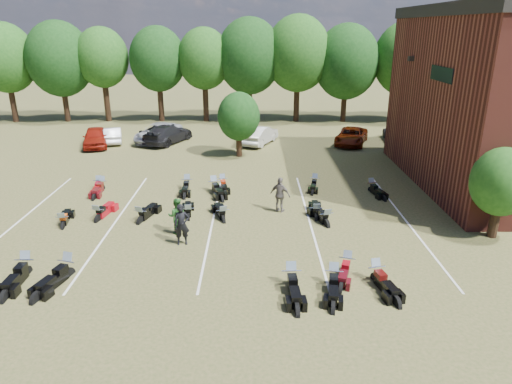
{
  "coord_description": "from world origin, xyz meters",
  "views": [
    {
      "loc": [
        -0.88,
        -18.71,
        9.44
      ],
      "look_at": [
        -0.76,
        4.0,
        1.2
      ],
      "focal_mm": 32.0,
      "sensor_mm": 36.0,
      "label": 1
    }
  ],
  "objects_px": {
    "person_black": "(182,225)",
    "car_0": "(95,137)",
    "person_green": "(177,216)",
    "motorcycle_14": "(103,190)",
    "car_4": "(250,135)",
    "person_grey": "(280,195)",
    "motorcycle_3": "(291,286)",
    "motorcycle_7": "(99,221)",
    "motorcycle_0": "(69,276)"
  },
  "relations": [
    {
      "from": "car_0",
      "to": "car_4",
      "type": "distance_m",
      "value": 12.92
    },
    {
      "from": "car_0",
      "to": "motorcycle_7",
      "type": "distance_m",
      "value": 16.46
    },
    {
      "from": "car_4",
      "to": "person_green",
      "type": "distance_m",
      "value": 18.78
    },
    {
      "from": "person_grey",
      "to": "motorcycle_0",
      "type": "distance_m",
      "value": 11.23
    },
    {
      "from": "car_0",
      "to": "person_grey",
      "type": "distance_m",
      "value": 20.53
    },
    {
      "from": "person_black",
      "to": "motorcycle_0",
      "type": "xyz_separation_m",
      "value": [
        -4.18,
        -2.89,
        -0.97
      ]
    },
    {
      "from": "car_0",
      "to": "person_green",
      "type": "bearing_deg",
      "value": -75.6
    },
    {
      "from": "car_4",
      "to": "motorcycle_7",
      "type": "distance_m",
      "value": 18.63
    },
    {
      "from": "person_black",
      "to": "motorcycle_14",
      "type": "height_order",
      "value": "person_black"
    },
    {
      "from": "person_black",
      "to": "car_4",
      "type": "bearing_deg",
      "value": 72.7
    },
    {
      "from": "motorcycle_0",
      "to": "motorcycle_3",
      "type": "bearing_deg",
      "value": 10.68
    },
    {
      "from": "person_green",
      "to": "motorcycle_7",
      "type": "bearing_deg",
      "value": -21.71
    },
    {
      "from": "motorcycle_7",
      "to": "motorcycle_14",
      "type": "xyz_separation_m",
      "value": [
        -1.25,
        4.69,
        0.0
      ]
    },
    {
      "from": "person_green",
      "to": "motorcycle_3",
      "type": "height_order",
      "value": "person_green"
    },
    {
      "from": "person_grey",
      "to": "person_green",
      "type": "bearing_deg",
      "value": 55.9
    },
    {
      "from": "person_black",
      "to": "car_0",
      "type": "bearing_deg",
      "value": 109.63
    },
    {
      "from": "car_0",
      "to": "motorcycle_0",
      "type": "relative_size",
      "value": 1.85
    },
    {
      "from": "motorcycle_0",
      "to": "motorcycle_14",
      "type": "height_order",
      "value": "motorcycle_0"
    },
    {
      "from": "person_green",
      "to": "motorcycle_0",
      "type": "bearing_deg",
      "value": 44.71
    },
    {
      "from": "car_4",
      "to": "person_green",
      "type": "bearing_deg",
      "value": -112.4
    },
    {
      "from": "car_4",
      "to": "motorcycle_7",
      "type": "bearing_deg",
      "value": -126.59
    },
    {
      "from": "person_green",
      "to": "motorcycle_7",
      "type": "height_order",
      "value": "person_green"
    },
    {
      "from": "motorcycle_7",
      "to": "motorcycle_14",
      "type": "distance_m",
      "value": 4.86
    },
    {
      "from": "person_black",
      "to": "motorcycle_14",
      "type": "relative_size",
      "value": 0.89
    },
    {
      "from": "person_green",
      "to": "motorcycle_14",
      "type": "distance_m",
      "value": 8.42
    },
    {
      "from": "car_0",
      "to": "person_black",
      "type": "height_order",
      "value": "person_black"
    },
    {
      "from": "person_black",
      "to": "motorcycle_3",
      "type": "xyz_separation_m",
      "value": [
        4.72,
        -3.66,
        -0.97
      ]
    },
    {
      "from": "motorcycle_14",
      "to": "motorcycle_7",
      "type": "bearing_deg",
      "value": -75.32
    },
    {
      "from": "car_4",
      "to": "motorcycle_14",
      "type": "xyz_separation_m",
      "value": [
        -8.95,
        -12.26,
        -0.65
      ]
    },
    {
      "from": "car_0",
      "to": "car_4",
      "type": "xyz_separation_m",
      "value": [
        12.85,
        1.34,
        -0.15
      ]
    },
    {
      "from": "car_0",
      "to": "car_4",
      "type": "relative_size",
      "value": 1.23
    },
    {
      "from": "car_0",
      "to": "motorcycle_3",
      "type": "xyz_separation_m",
      "value": [
        14.63,
        -21.98,
        -0.79
      ]
    },
    {
      "from": "car_4",
      "to": "motorcycle_7",
      "type": "height_order",
      "value": "car_4"
    },
    {
      "from": "motorcycle_7",
      "to": "motorcycle_0",
      "type": "bearing_deg",
      "value": 106.2
    },
    {
      "from": "motorcycle_3",
      "to": "motorcycle_7",
      "type": "relative_size",
      "value": 1.08
    },
    {
      "from": "car_4",
      "to": "motorcycle_3",
      "type": "distance_m",
      "value": 23.39
    },
    {
      "from": "motorcycle_7",
      "to": "car_4",
      "type": "bearing_deg",
      "value": -104.16
    },
    {
      "from": "person_green",
      "to": "motorcycle_3",
      "type": "relative_size",
      "value": 0.73
    },
    {
      "from": "car_4",
      "to": "person_grey",
      "type": "relative_size",
      "value": 1.96
    },
    {
      "from": "person_black",
      "to": "person_green",
      "type": "height_order",
      "value": "person_black"
    },
    {
      "from": "motorcycle_7",
      "to": "person_grey",
      "type": "bearing_deg",
      "value": -162.48
    },
    {
      "from": "car_0",
      "to": "motorcycle_3",
      "type": "height_order",
      "value": "car_0"
    },
    {
      "from": "motorcycle_0",
      "to": "motorcycle_14",
      "type": "xyz_separation_m",
      "value": [
        -1.83,
        10.29,
        0.0
      ]
    },
    {
      "from": "motorcycle_3",
      "to": "motorcycle_14",
      "type": "distance_m",
      "value": 15.41
    },
    {
      "from": "motorcycle_3",
      "to": "motorcycle_14",
      "type": "bearing_deg",
      "value": 131.79
    },
    {
      "from": "car_0",
      "to": "motorcycle_3",
      "type": "distance_m",
      "value": 26.42
    },
    {
      "from": "car_0",
      "to": "person_green",
      "type": "distance_m",
      "value": 19.61
    },
    {
      "from": "person_grey",
      "to": "motorcycle_14",
      "type": "height_order",
      "value": "person_grey"
    },
    {
      "from": "car_4",
      "to": "motorcycle_3",
      "type": "height_order",
      "value": "car_4"
    },
    {
      "from": "motorcycle_7",
      "to": "car_0",
      "type": "bearing_deg",
      "value": -61.46
    }
  ]
}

